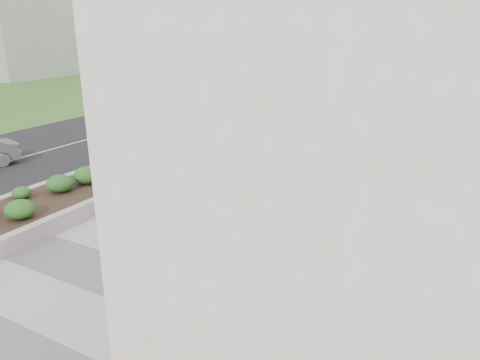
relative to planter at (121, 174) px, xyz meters
The scene contains 8 objects.
ground 8.91m from the planter, 51.84° to the right, with size 160.00×160.00×0.00m, color gray.
walkway 6.81m from the planter, 36.03° to the right, with size 8.00×36.00×0.01m, color #A8A8AD.
planter is the anchor object (origin of this frame).
street 6.51m from the planter, behind, with size 10.00×40.00×0.00m, color black.
traffic_signal_near 10.90m from the planter, 99.35° to the left, with size 0.33×0.28×4.20m.
traffic_signal_far 15.00m from the planter, 137.54° to the left, with size 0.33×0.28×4.20m.
manhole_cover 7.22m from the planter, 33.69° to the right, with size 0.44×0.44×0.01m, color #595654.
skateboarder 7.05m from the planter, 29.71° to the left, with size 0.56×0.75×1.61m.
Camera 1 is at (6.70, -5.43, 5.94)m, focal length 35.00 mm.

